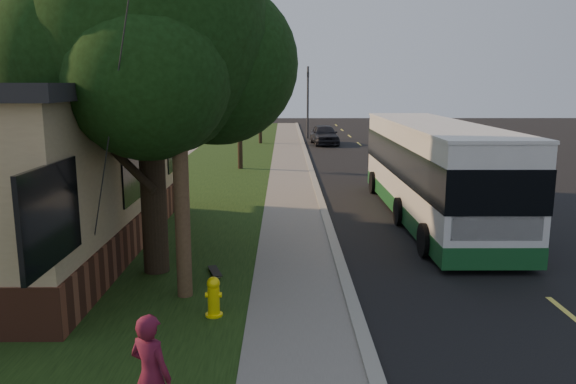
% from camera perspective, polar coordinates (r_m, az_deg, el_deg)
% --- Properties ---
extents(ground, '(120.00, 120.00, 0.00)m').
position_cam_1_polar(ground, '(10.61, 6.93, -12.67)').
color(ground, black).
rests_on(ground, ground).
extents(road, '(8.00, 80.00, 0.01)m').
position_cam_1_polar(road, '(20.78, 14.44, -1.12)').
color(road, black).
rests_on(road, ground).
extents(curb, '(0.25, 80.00, 0.12)m').
position_cam_1_polar(curb, '(20.12, 3.37, -1.02)').
color(curb, gray).
rests_on(curb, ground).
extents(sidewalk, '(2.00, 80.00, 0.08)m').
position_cam_1_polar(sidewalk, '(20.08, 0.52, -1.08)').
color(sidewalk, slate).
rests_on(sidewalk, ground).
extents(grass_verge, '(5.00, 80.00, 0.07)m').
position_cam_1_polar(grass_verge, '(20.33, -9.39, -1.09)').
color(grass_verge, black).
rests_on(grass_verge, ground).
extents(fire_hydrant, '(0.32, 0.32, 0.74)m').
position_cam_1_polar(fire_hydrant, '(10.44, -7.56, -10.51)').
color(fire_hydrant, yellow).
rests_on(fire_hydrant, grass_verge).
extents(utility_pole, '(2.86, 3.21, 9.07)m').
position_cam_1_polar(utility_pole, '(10.82, -11.28, 12.84)').
color(utility_pole, '#473321').
rests_on(utility_pole, ground).
extents(leafy_tree, '(6.30, 6.00, 7.80)m').
position_cam_1_polar(leafy_tree, '(12.65, -13.92, 14.87)').
color(leafy_tree, black).
rests_on(leafy_tree, grass_verge).
extents(bare_tree_near, '(1.38, 1.21, 4.31)m').
position_cam_1_polar(bare_tree_near, '(27.80, -4.93, 6.65)').
color(bare_tree_near, black).
rests_on(bare_tree_near, grass_verge).
extents(bare_tree_far, '(1.38, 1.21, 4.03)m').
position_cam_1_polar(bare_tree_far, '(39.74, -2.84, 7.76)').
color(bare_tree_far, black).
rests_on(bare_tree_far, grass_verge).
extents(traffic_signal, '(0.18, 0.22, 5.50)m').
position_cam_1_polar(traffic_signal, '(43.69, 2.03, 9.58)').
color(traffic_signal, '#2D2D30').
rests_on(traffic_signal, ground).
extents(transit_bus, '(2.59, 11.23, 3.04)m').
position_cam_1_polar(transit_bus, '(18.23, 14.45, 2.38)').
color(transit_bus, silver).
rests_on(transit_bus, ground).
extents(skateboarder, '(0.67, 0.59, 1.55)m').
position_cam_1_polar(skateboarder, '(7.17, -13.75, -17.67)').
color(skateboarder, '#541027').
rests_on(skateboarder, grass_verge).
extents(skateboard_main, '(0.41, 0.79, 0.07)m').
position_cam_1_polar(skateboard_main, '(12.72, -7.44, -8.00)').
color(skateboard_main, black).
rests_on(skateboard_main, grass_verge).
extents(dumpster, '(1.70, 1.43, 1.35)m').
position_cam_1_polar(dumpster, '(14.99, -25.29, -3.68)').
color(dumpster, black).
rests_on(dumpster, building_lot).
extents(distant_car, '(2.00, 4.26, 1.41)m').
position_cam_1_polar(distant_car, '(39.57, 3.72, 5.85)').
color(distant_car, black).
rests_on(distant_car, ground).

